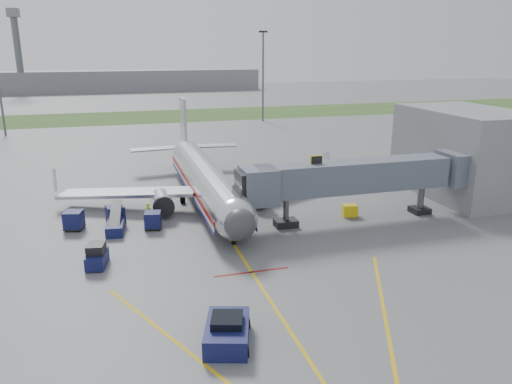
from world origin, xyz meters
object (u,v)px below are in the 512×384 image
object	(u,v)px
airliner	(205,179)
ramp_worker	(149,213)
belt_loader	(116,226)
baggage_tug	(97,256)
pushback_tug	(227,332)

from	to	relation	value
airliner	ramp_worker	distance (m)	8.73
airliner	belt_loader	size ratio (longest dim) A/B	7.34
airliner	baggage_tug	world-z (taller)	airliner
baggage_tug	belt_loader	distance (m)	7.85
airliner	belt_loader	bearing A→B (deg)	-145.09
airliner	ramp_worker	size ratio (longest dim) A/B	18.09
ramp_worker	belt_loader	bearing A→B (deg)	163.34
belt_loader	pushback_tug	bearing A→B (deg)	-74.16
airliner	baggage_tug	distance (m)	18.77
airliner	belt_loader	world-z (taller)	airliner
airliner	pushback_tug	size ratio (longest dim) A/B	7.63
belt_loader	ramp_worker	size ratio (longest dim) A/B	2.47
belt_loader	ramp_worker	distance (m)	3.68
pushback_tug	airliner	bearing A→B (deg)	81.89
belt_loader	ramp_worker	xyz separation A→B (m)	(3.24, 1.70, 0.41)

